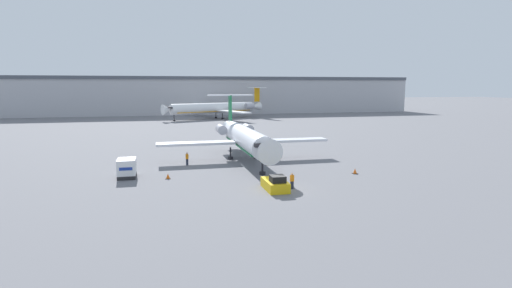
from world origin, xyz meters
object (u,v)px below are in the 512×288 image
Objects in this scene: airplane_main at (245,137)px; worker_near_tug at (292,181)px; pushback_tug at (275,184)px; traffic_cone_left at (168,176)px; traffic_cone_right at (355,171)px; airplane_parked_far_left at (216,108)px; worker_by_wing at (187,158)px; luggage_cart at (127,168)px.

airplane_main is 18.12m from worker_near_tug.
worker_near_tug reaches higher than pushback_tug.
airplane_main reaches higher than traffic_cone_left.
traffic_cone_right is 0.02× the size of airplane_parked_far_left.
worker_by_wing is 22.80m from traffic_cone_right.
worker_by_wing is at bearing 70.26° from traffic_cone_left.
pushback_tug reaches higher than traffic_cone_right.
airplane_parked_far_left is (5.08, 93.91, 2.68)m from worker_near_tug.
worker_near_tug is 2.58× the size of traffic_cone_right.
traffic_cone_right is (12.01, 5.20, -0.31)m from pushback_tug.
traffic_cone_right is (20.20, -10.56, -0.62)m from worker_by_wing.
airplane_parked_far_left is at bearing 85.78° from pushback_tug.
traffic_cone_right is at bearing -47.57° from airplane_main.
worker_by_wing reaches higher than pushback_tug.
airplane_parked_far_left is at bearing 85.15° from airplane_main.
traffic_cone_right is at bearing 23.43° from pushback_tug.
pushback_tug is at bearing 177.37° from worker_near_tug.
worker_by_wing is (-10.04, 15.85, 0.02)m from worker_near_tug.
traffic_cone_left is at bearing -19.95° from luggage_cart.
airplane_parked_far_left is (17.92, 85.87, 3.31)m from traffic_cone_left.
traffic_cone_right is (11.53, -12.61, -3.08)m from airplane_main.
worker_by_wing is 2.62× the size of traffic_cone_right.
airplane_main is 9.24m from worker_by_wing.
pushback_tug is 2.39× the size of worker_near_tug.
luggage_cart is 0.08× the size of airplane_parked_far_left.
traffic_cone_right is (23.01, -2.74, 0.02)m from traffic_cone_left.
traffic_cone_left is 0.94× the size of traffic_cone_right.
airplane_parked_far_left is (22.70, 84.14, 2.47)m from luggage_cart.
luggage_cart is 87.18m from airplane_parked_far_left.
airplane_parked_far_left reaches higher than airplane_main.
pushback_tug is at bearing -156.57° from traffic_cone_right.
luggage_cart is at bearing 170.85° from traffic_cone_right.
pushback_tug is 0.12× the size of airplane_parked_far_left.
worker_near_tug is (17.63, -9.77, -0.22)m from luggage_cart.
pushback_tug is 1.88m from worker_near_tug.
pushback_tug is 94.12m from airplane_parked_far_left.
worker_near_tug is at bearing -85.62° from airplane_main.
airplane_main is at bearing 26.58° from luggage_cart.
traffic_cone_left is (-2.81, -7.82, -0.64)m from worker_by_wing.
traffic_cone_left is at bearing -109.74° from worker_by_wing.
worker_near_tug is 18.76m from worker_by_wing.
airplane_parked_far_left is at bearing 74.90° from luggage_cart.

